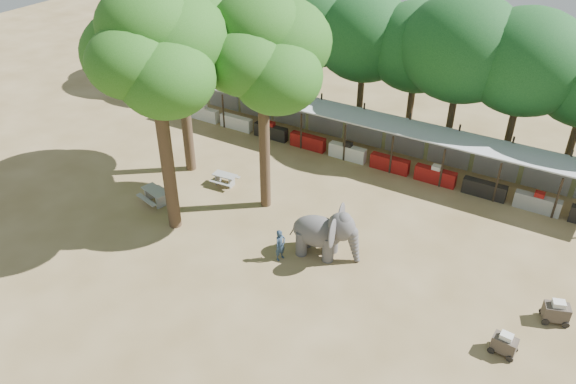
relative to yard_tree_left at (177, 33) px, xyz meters
The scene contains 12 objects.
ground 14.23m from the yard_tree_left, 38.20° to the right, with size 100.00×100.00×0.00m, color brown.
vendor_stalls 13.30m from the yard_tree_left, 36.06° to the left, with size 28.00×2.99×2.80m.
yard_tree_left is the anchor object (origin of this frame).
yard_tree_center 5.92m from the yard_tree_left, 59.04° to the right, with size 7.10×6.90×12.04m.
yard_tree_back 6.09m from the yard_tree_left, ahead, with size 7.10×6.90×11.36m.
backdrop_trees 15.17m from the yard_tree_left, 52.28° to the left, with size 46.46×5.95×8.33m.
elephant 13.34m from the yard_tree_left, 17.25° to the right, with size 3.47×2.60×2.60m.
handler 12.75m from the yard_tree_left, 27.25° to the right, with size 0.58×0.39×1.62m, color #26384C.
picnic_table_near 8.74m from the yard_tree_left, 77.91° to the right, with size 1.95×1.84×0.82m.
picnic_table_far 8.34m from the yard_tree_left, 12.29° to the right, with size 1.45×1.32×0.68m.
cart_front 21.78m from the yard_tree_left, 14.97° to the right, with size 1.06×0.74×0.99m.
cart_back 22.59m from the yard_tree_left, ahead, with size 1.27×1.03×1.07m.
Camera 1 is at (11.04, -15.31, 17.05)m, focal length 35.00 mm.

